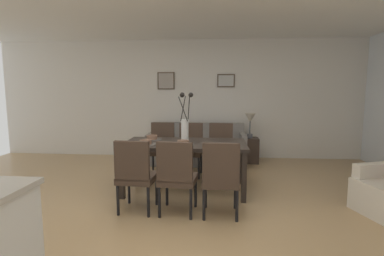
{
  "coord_description": "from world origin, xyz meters",
  "views": [
    {
      "loc": [
        0.45,
        -3.36,
        1.52
      ],
      "look_at": [
        0.1,
        0.89,
        0.96
      ],
      "focal_mm": 27.54,
      "sensor_mm": 36.0,
      "label": 1
    }
  ],
  "objects_px": {
    "dining_chair_near_right": "(162,146)",
    "centerpiece_vase": "(185,123)",
    "dining_chair_near_left": "(135,172)",
    "framed_picture_center": "(226,81)",
    "bowl_near_right": "(152,137)",
    "dining_chair_far_left": "(177,174)",
    "sofa": "(197,149)",
    "framed_picture_left": "(166,81)",
    "dining_table": "(185,147)",
    "dining_chair_mid_left": "(221,175)",
    "side_table": "(249,150)",
    "table_lamp": "(250,120)",
    "bowl_far_left": "(183,142)",
    "dining_chair_mid_right": "(220,147)",
    "bowl_near_left": "(146,142)",
    "dining_chair_far_right": "(190,146)"
  },
  "relations": [
    {
      "from": "bowl_near_right",
      "to": "bowl_far_left",
      "type": "bearing_deg",
      "value": -37.44
    },
    {
      "from": "dining_chair_near_left",
      "to": "framed_picture_center",
      "type": "height_order",
      "value": "framed_picture_center"
    },
    {
      "from": "sofa",
      "to": "framed_picture_left",
      "type": "bearing_deg",
      "value": 146.33
    },
    {
      "from": "dining_table",
      "to": "dining_chair_far_left",
      "type": "relative_size",
      "value": 1.96
    },
    {
      "from": "dining_chair_near_left",
      "to": "bowl_near_right",
      "type": "relative_size",
      "value": 5.41
    },
    {
      "from": "side_table",
      "to": "dining_chair_mid_right",
      "type": "bearing_deg",
      "value": -122.16
    },
    {
      "from": "dining_chair_near_right",
      "to": "side_table",
      "type": "distance_m",
      "value": 1.94
    },
    {
      "from": "sofa",
      "to": "framed_picture_left",
      "type": "relative_size",
      "value": 5.24
    },
    {
      "from": "bowl_far_left",
      "to": "dining_chair_far_right",
      "type": "bearing_deg",
      "value": 90.08
    },
    {
      "from": "dining_table",
      "to": "dining_chair_far_left",
      "type": "xyz_separation_m",
      "value": [
        -0.01,
        -0.87,
        -0.15
      ]
    },
    {
      "from": "dining_chair_near_right",
      "to": "table_lamp",
      "type": "distance_m",
      "value": 1.96
    },
    {
      "from": "side_table",
      "to": "bowl_near_left",
      "type": "bearing_deg",
      "value": -129.62
    },
    {
      "from": "sofa",
      "to": "framed_picture_left",
      "type": "xyz_separation_m",
      "value": [
        -0.72,
        0.48,
        1.43
      ]
    },
    {
      "from": "side_table",
      "to": "table_lamp",
      "type": "height_order",
      "value": "table_lamp"
    },
    {
      "from": "centerpiece_vase",
      "to": "bowl_far_left",
      "type": "height_order",
      "value": "centerpiece_vase"
    },
    {
      "from": "dining_chair_far_left",
      "to": "centerpiece_vase",
      "type": "relative_size",
      "value": 1.25
    },
    {
      "from": "dining_chair_far_left",
      "to": "centerpiece_vase",
      "type": "bearing_deg",
      "value": 89.55
    },
    {
      "from": "dining_table",
      "to": "bowl_near_right",
      "type": "bearing_deg",
      "value": 159.05
    },
    {
      "from": "dining_chair_near_right",
      "to": "dining_chair_mid_left",
      "type": "distance_m",
      "value": 2.06
    },
    {
      "from": "dining_chair_near_right",
      "to": "bowl_far_left",
      "type": "bearing_deg",
      "value": -64.83
    },
    {
      "from": "dining_chair_far_left",
      "to": "framed_picture_center",
      "type": "bearing_deg",
      "value": 77.99
    },
    {
      "from": "dining_table",
      "to": "centerpiece_vase",
      "type": "height_order",
      "value": "centerpiece_vase"
    },
    {
      "from": "centerpiece_vase",
      "to": "bowl_far_left",
      "type": "relative_size",
      "value": 4.32
    },
    {
      "from": "dining_chair_far_left",
      "to": "dining_chair_mid_right",
      "type": "height_order",
      "value": "same"
    },
    {
      "from": "bowl_far_left",
      "to": "table_lamp",
      "type": "bearing_deg",
      "value": 60.56
    },
    {
      "from": "framed_picture_left",
      "to": "sofa",
      "type": "bearing_deg",
      "value": -33.67
    },
    {
      "from": "bowl_near_left",
      "to": "framed_picture_center",
      "type": "xyz_separation_m",
      "value": [
        1.2,
        2.48,
        0.93
      ]
    },
    {
      "from": "dining_chair_mid_right",
      "to": "framed_picture_left",
      "type": "distance_m",
      "value": 2.21
    },
    {
      "from": "framed_picture_left",
      "to": "dining_chair_far_left",
      "type": "bearing_deg",
      "value": -78.19
    },
    {
      "from": "dining_chair_mid_left",
      "to": "framed_picture_left",
      "type": "distance_m",
      "value": 3.58
    },
    {
      "from": "dining_table",
      "to": "bowl_near_left",
      "type": "height_order",
      "value": "bowl_near_left"
    },
    {
      "from": "dining_chair_far_left",
      "to": "framed_picture_left",
      "type": "xyz_separation_m",
      "value": [
        -0.66,
        3.14,
        1.2
      ]
    },
    {
      "from": "dining_table",
      "to": "dining_chair_near_left",
      "type": "xyz_separation_m",
      "value": [
        -0.52,
        -0.84,
        -0.15
      ]
    },
    {
      "from": "dining_chair_near_right",
      "to": "dining_chair_mid_left",
      "type": "relative_size",
      "value": 1.0
    },
    {
      "from": "dining_table",
      "to": "centerpiece_vase",
      "type": "xyz_separation_m",
      "value": [
        0.0,
        0.0,
        0.36
      ]
    },
    {
      "from": "dining_table",
      "to": "framed_picture_left",
      "type": "height_order",
      "value": "framed_picture_left"
    },
    {
      "from": "framed_picture_center",
      "to": "dining_chair_near_left",
      "type": "bearing_deg",
      "value": -110.77
    },
    {
      "from": "dining_chair_far_right",
      "to": "bowl_far_left",
      "type": "bearing_deg",
      "value": -89.92
    },
    {
      "from": "dining_chair_near_left",
      "to": "side_table",
      "type": "distance_m",
      "value": 3.17
    },
    {
      "from": "dining_chair_far_left",
      "to": "side_table",
      "type": "distance_m",
      "value": 2.96
    },
    {
      "from": "dining_chair_near_right",
      "to": "centerpiece_vase",
      "type": "distance_m",
      "value": 1.15
    },
    {
      "from": "bowl_far_left",
      "to": "sofa",
      "type": "height_order",
      "value": "bowl_far_left"
    },
    {
      "from": "dining_chair_far_left",
      "to": "bowl_far_left",
      "type": "xyz_separation_m",
      "value": [
        0.01,
        0.66,
        0.27
      ]
    },
    {
      "from": "framed_picture_center",
      "to": "sofa",
      "type": "bearing_deg",
      "value": -141.3
    },
    {
      "from": "dining_table",
      "to": "dining_chair_mid_right",
      "type": "bearing_deg",
      "value": 57.94
    },
    {
      "from": "dining_chair_near_right",
      "to": "framed_picture_center",
      "type": "distance_m",
      "value": 2.18
    },
    {
      "from": "dining_chair_mid_left",
      "to": "framed_picture_center",
      "type": "relative_size",
      "value": 2.42
    },
    {
      "from": "dining_chair_near_left",
      "to": "framed_picture_center",
      "type": "bearing_deg",
      "value": 69.23
    },
    {
      "from": "dining_chair_near_left",
      "to": "dining_chair_near_right",
      "type": "xyz_separation_m",
      "value": [
        0.0,
        1.73,
        0.0
      ]
    },
    {
      "from": "dining_table",
      "to": "bowl_far_left",
      "type": "distance_m",
      "value": 0.24
    }
  ]
}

